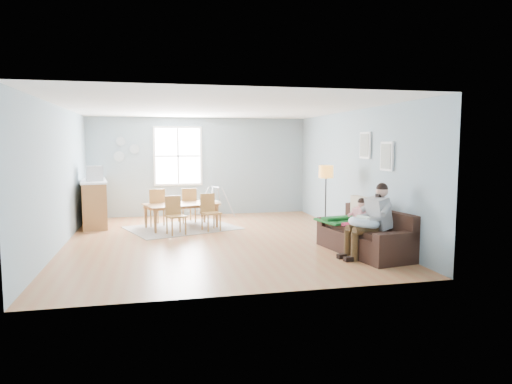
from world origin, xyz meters
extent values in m
cube|color=#A7633B|center=(0.00, 0.00, -0.04)|extent=(8.40, 9.40, 0.08)
cube|color=white|center=(0.00, 0.00, 3.00)|extent=(8.40, 9.40, 0.60)
cube|color=#87A6B1|center=(0.00, 4.66, 1.35)|extent=(8.40, 0.08, 3.90)
cube|color=#87A6B1|center=(0.00, -4.66, 1.35)|extent=(8.40, 0.08, 3.90)
cube|color=#87A6B1|center=(4.16, 0.00, 1.35)|extent=(0.08, 9.40, 3.90)
cube|color=white|center=(-0.60, 3.47, 1.65)|extent=(1.32, 0.06, 1.62)
cube|color=white|center=(-0.60, 3.44, 1.65)|extent=(1.20, 0.02, 1.50)
cube|color=white|center=(-0.60, 3.43, 1.65)|extent=(1.20, 0.03, 0.04)
cube|color=white|center=(-0.60, 3.43, 1.65)|extent=(0.04, 0.03, 1.50)
cube|color=white|center=(2.97, -1.50, 1.75)|extent=(0.04, 0.44, 0.54)
cube|color=slate|center=(2.94, -1.50, 1.75)|extent=(0.01, 0.36, 0.46)
cube|color=white|center=(2.97, -0.60, 1.95)|extent=(0.04, 0.44, 0.54)
cube|color=slate|center=(2.94, -0.60, 1.95)|extent=(0.01, 0.36, 0.46)
cylinder|color=#91A3AE|center=(-2.10, 3.47, 2.05)|extent=(0.24, 0.02, 0.24)
cylinder|color=#91A3AE|center=(-1.75, 3.47, 1.85)|extent=(0.26, 0.02, 0.26)
cylinder|color=#91A3AE|center=(-2.15, 3.47, 1.65)|extent=(0.28, 0.02, 0.28)
cube|color=black|center=(2.45, -1.72, 0.20)|extent=(1.16, 2.08, 0.39)
cube|color=black|center=(2.77, -1.66, 0.59)|extent=(0.52, 1.97, 0.40)
cube|color=black|center=(2.60, -2.59, 0.47)|extent=(0.86, 0.33, 0.15)
cube|color=black|center=(2.30, -0.84, 0.47)|extent=(0.86, 0.33, 0.15)
cube|color=#155D20|center=(2.32, -1.07, 0.51)|extent=(1.04, 0.91, 0.04)
cube|color=#C1B194|center=(2.62, -1.16, 0.73)|extent=(0.20, 0.50, 0.49)
cube|color=gray|center=(2.58, -1.98, 0.78)|extent=(0.40, 0.47, 0.57)
sphere|color=tan|center=(2.64, -1.97, 1.16)|extent=(0.21, 0.21, 0.21)
sphere|color=black|center=(2.64, -1.97, 1.20)|extent=(0.20, 0.20, 0.20)
cylinder|color=#332112|center=(2.26, -2.14, 0.51)|extent=(0.46, 0.23, 0.15)
cylinder|color=#332112|center=(2.23, -1.93, 0.51)|extent=(0.46, 0.23, 0.15)
cylinder|color=#332112|center=(2.05, -2.17, 0.24)|extent=(0.13, 0.13, 0.49)
cylinder|color=#332112|center=(2.02, -1.97, 0.24)|extent=(0.13, 0.13, 0.49)
cube|color=black|center=(1.98, -2.19, 0.04)|extent=(0.24, 0.13, 0.08)
cube|color=black|center=(1.94, -1.98, 0.04)|extent=(0.24, 0.13, 0.08)
torus|color=silver|center=(2.29, -2.03, 0.62)|extent=(0.65, 0.63, 0.22)
cylinder|color=silver|center=(2.29, -2.03, 0.68)|extent=(0.22, 0.29, 0.12)
sphere|color=tan|center=(2.24, -1.88, 0.70)|extent=(0.10, 0.10, 0.10)
cube|color=white|center=(2.46, -1.51, 0.65)|extent=(0.27, 0.29, 0.34)
sphere|color=tan|center=(2.49, -1.50, 0.88)|extent=(0.16, 0.16, 0.16)
sphere|color=black|center=(2.49, -1.50, 0.91)|extent=(0.15, 0.15, 0.15)
cylinder|color=#D53459|center=(2.27, -1.64, 0.51)|extent=(0.29, 0.16, 0.08)
cylinder|color=#D53459|center=(2.23, -1.51, 0.51)|extent=(0.29, 0.16, 0.08)
cylinder|color=#D53459|center=(2.14, -1.68, 0.35)|extent=(0.07, 0.07, 0.28)
cylinder|color=#D53459|center=(2.11, -1.55, 0.35)|extent=(0.07, 0.07, 0.28)
cylinder|color=black|center=(2.41, 0.12, 0.01)|extent=(0.27, 0.27, 0.03)
cylinder|color=black|center=(2.41, 0.12, 0.67)|extent=(0.03, 0.03, 1.33)
cylinder|color=orange|center=(2.41, 0.12, 1.38)|extent=(0.30, 0.30, 0.27)
cube|color=white|center=(2.42, -1.48, 0.25)|extent=(0.56, 0.53, 0.50)
cube|color=black|center=(2.23, -1.55, 0.25)|extent=(0.14, 0.33, 0.40)
cube|color=gray|center=(-0.63, 1.52, 0.01)|extent=(2.85, 2.52, 0.01)
imported|color=#9B6132|center=(-0.63, 1.52, 0.29)|extent=(1.85, 1.36, 0.58)
cube|color=olive|center=(-0.80, 0.75, 0.41)|extent=(0.49, 0.49, 0.04)
cube|color=olive|center=(-0.86, 0.91, 0.64)|extent=(0.35, 0.16, 0.42)
cylinder|color=olive|center=(-0.89, 0.55, 0.20)|extent=(0.04, 0.04, 0.41)
cylinder|color=olive|center=(-0.60, 0.65, 0.20)|extent=(0.04, 0.04, 0.41)
cylinder|color=olive|center=(-1.00, 0.84, 0.20)|extent=(0.04, 0.04, 0.41)
cylinder|color=olive|center=(-0.70, 0.94, 0.20)|extent=(0.04, 0.04, 0.41)
cube|color=olive|center=(0.00, 1.04, 0.41)|extent=(0.49, 0.49, 0.04)
cube|color=olive|center=(-0.06, 1.21, 0.63)|extent=(0.35, 0.16, 0.42)
cylinder|color=olive|center=(-0.09, 0.85, 0.20)|extent=(0.04, 0.04, 0.41)
cylinder|color=olive|center=(0.20, 0.95, 0.20)|extent=(0.04, 0.04, 0.41)
cylinder|color=olive|center=(-0.19, 1.14, 0.20)|extent=(0.04, 0.04, 0.41)
cylinder|color=olive|center=(0.09, 1.24, 0.20)|extent=(0.04, 0.04, 0.41)
cube|color=olive|center=(-1.26, 1.99, 0.44)|extent=(0.54, 0.54, 0.04)
cube|color=olive|center=(-1.18, 1.82, 0.69)|extent=(0.37, 0.19, 0.45)
cylinder|color=olive|center=(-1.18, 2.21, 0.22)|extent=(0.04, 0.04, 0.44)
cylinder|color=olive|center=(-1.48, 2.08, 0.22)|extent=(0.04, 0.04, 0.44)
cylinder|color=olive|center=(-1.04, 1.91, 0.22)|extent=(0.04, 0.04, 0.44)
cylinder|color=olive|center=(-1.34, 1.77, 0.22)|extent=(0.04, 0.04, 0.44)
cube|color=olive|center=(-0.46, 2.29, 0.43)|extent=(0.50, 0.50, 0.04)
cube|color=olive|center=(-0.41, 2.12, 0.66)|extent=(0.37, 0.15, 0.44)
cylinder|color=olive|center=(-0.35, 2.49, 0.21)|extent=(0.04, 0.04, 0.43)
cylinder|color=olive|center=(-0.66, 2.40, 0.21)|extent=(0.04, 0.04, 0.43)
cylinder|color=olive|center=(-0.26, 2.19, 0.21)|extent=(0.04, 0.04, 0.43)
cylinder|color=olive|center=(-0.56, 2.09, 0.21)|extent=(0.04, 0.04, 0.43)
cube|color=#9B6132|center=(-2.70, 2.50, 0.54)|extent=(0.79, 1.99, 1.08)
cube|color=white|center=(-2.70, 2.50, 1.09)|extent=(0.84, 2.04, 0.04)
cube|color=#B0B0B5|center=(-2.63, 2.13, 1.28)|extent=(0.44, 0.42, 0.35)
cube|color=black|center=(-2.80, 2.09, 1.28)|extent=(0.08, 0.29, 0.25)
cylinder|color=#B0B0B5|center=(0.37, 3.10, 0.81)|extent=(0.18, 0.45, 0.04)
ellipsoid|color=beige|center=(0.37, 3.10, 0.35)|extent=(0.33, 0.33, 0.20)
cylinder|color=#B0B0B5|center=(0.37, 3.10, 0.58)|extent=(0.01, 0.01, 0.37)
cylinder|color=#B0B0B5|center=(0.21, 2.77, 0.42)|extent=(0.20, 0.37, 0.81)
cylinder|color=#B0B0B5|center=(0.70, 2.94, 0.42)|extent=(0.36, 0.21, 0.81)
cylinder|color=#B0B0B5|center=(0.05, 3.26, 0.42)|extent=(0.36, 0.21, 0.81)
cylinder|color=#B0B0B5|center=(0.54, 3.43, 0.42)|extent=(0.20, 0.37, 0.81)
camera|label=1|loc=(-1.22, -9.21, 1.97)|focal=32.00mm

